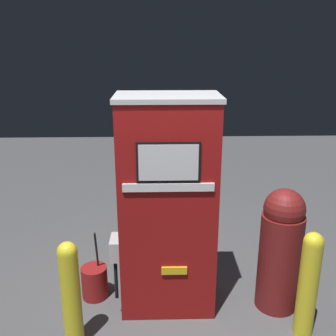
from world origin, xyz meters
The scene contains 6 objects.
ground_plane centered at (0.00, 0.00, 0.00)m, with size 14.00×14.00×0.00m, color #4C4C4F.
gas_pump centered at (0.00, 0.26, 1.00)m, with size 0.95×0.55×2.00m.
safety_bollard centered at (-0.79, -0.28, 0.51)m, with size 0.16×0.16×0.96m.
trash_bin centered at (1.03, 0.19, 0.61)m, with size 0.39×0.39×1.19m.
safety_bollard_far centered at (1.16, -0.19, 0.51)m, with size 0.17×0.17×0.97m.
squeegee_bucket centered at (-0.72, 0.36, 0.17)m, with size 0.25×0.25×0.72m.
Camera 1 is at (-0.08, -2.96, 2.44)m, focal length 42.00 mm.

